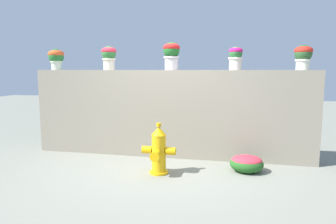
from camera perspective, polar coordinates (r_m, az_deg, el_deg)
The scene contains 9 objects.
ground_plane at distance 4.77m, azimuth -2.09°, elevation -10.97°, with size 24.00×24.00×0.00m, color gray.
stone_wall at distance 5.50m, azimuth 0.30°, elevation -0.25°, with size 4.93×0.38×1.53m, color gray.
potted_plant_0 at distance 6.32m, azimuth -19.89°, elevation 9.48°, with size 0.30×0.30×0.39m.
potted_plant_1 at distance 5.74m, azimuth -10.83°, elevation 10.19°, with size 0.27×0.27×0.42m.
potted_plant_2 at distance 5.42m, azimuth 0.65°, elevation 10.79°, with size 0.29×0.29×0.47m.
potted_plant_3 at distance 5.31m, azimuth 12.35°, elevation 9.94°, with size 0.24×0.24×0.38m.
potted_plant_4 at distance 5.46m, azimuth 23.63°, elevation 9.61°, with size 0.28×0.28×0.40m.
fire_hydrant at distance 4.61m, azimuth -1.74°, elevation -7.25°, with size 0.51×0.41×0.76m.
flower_bush_left at distance 4.90m, azimuth 14.27°, elevation -9.06°, with size 0.50×0.45×0.26m.
Camera 1 is at (1.11, -4.38, 1.54)m, focal length 33.12 mm.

